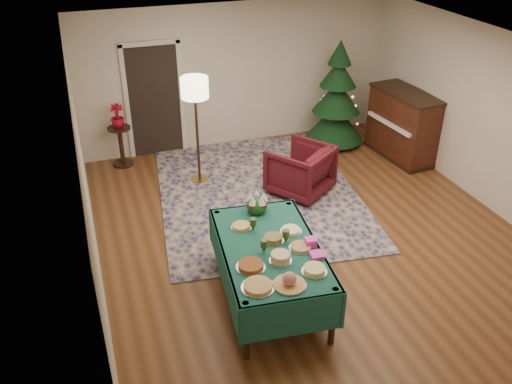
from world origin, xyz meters
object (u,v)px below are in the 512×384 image
object	(u,v)px
gift_box	(310,242)
side_table	(121,147)
potted_plant	(118,121)
piano	(403,126)
floor_lamp	(195,94)
buffet_table	(270,257)
armchair	(300,168)
christmas_tree	(337,99)

from	to	relation	value
gift_box	side_table	size ratio (longest dim) A/B	0.17
potted_plant	piano	size ratio (longest dim) A/B	0.28
piano	floor_lamp	bearing A→B (deg)	175.74
buffet_table	armchair	xyz separation A→B (m)	(1.39, 2.33, -0.17)
side_table	christmas_tree	bearing A→B (deg)	-5.61
armchair	christmas_tree	xyz separation A→B (m)	(1.42, 1.60, 0.46)
armchair	potted_plant	distance (m)	3.35
potted_plant	armchair	bearing A→B (deg)	-37.02
gift_box	armchair	bearing A→B (deg)	69.20
armchair	side_table	world-z (taller)	armchair
gift_box	side_table	xyz separation A→B (m)	(-1.72, 4.47, -0.47)
buffet_table	christmas_tree	xyz separation A→B (m)	(2.81, 3.93, 0.30)
buffet_table	piano	bearing A→B (deg)	38.73
gift_box	potted_plant	bearing A→B (deg)	111.00
gift_box	christmas_tree	size ratio (longest dim) A/B	0.06
buffet_table	armchair	world-z (taller)	armchair
buffet_table	potted_plant	distance (m)	4.52
side_table	potted_plant	world-z (taller)	potted_plant
floor_lamp	side_table	distance (m)	1.99
side_table	christmas_tree	world-z (taller)	christmas_tree
armchair	piano	bearing A→B (deg)	160.85
gift_box	side_table	world-z (taller)	gift_box
armchair	christmas_tree	bearing A→B (deg)	-166.56
potted_plant	piano	bearing A→B (deg)	-15.03
armchair	floor_lamp	size ratio (longest dim) A/B	0.50
gift_box	piano	size ratio (longest dim) A/B	0.08
floor_lamp	buffet_table	bearing A→B (deg)	-88.57
christmas_tree	piano	bearing A→B (deg)	-45.80
buffet_table	floor_lamp	world-z (taller)	floor_lamp
floor_lamp	potted_plant	distance (m)	1.74
side_table	buffet_table	bearing A→B (deg)	-73.74
side_table	potted_plant	size ratio (longest dim) A/B	1.72
floor_lamp	christmas_tree	distance (m)	3.04
gift_box	christmas_tree	world-z (taller)	christmas_tree
buffet_table	gift_box	distance (m)	0.52
christmas_tree	floor_lamp	bearing A→B (deg)	-167.24
gift_box	floor_lamp	size ratio (longest dim) A/B	0.07
christmas_tree	gift_box	bearing A→B (deg)	-120.09
christmas_tree	piano	size ratio (longest dim) A/B	1.35
buffet_table	piano	world-z (taller)	piano
gift_box	piano	world-z (taller)	piano
gift_box	floor_lamp	xyz separation A→B (m)	(-0.54, 3.42, 0.74)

